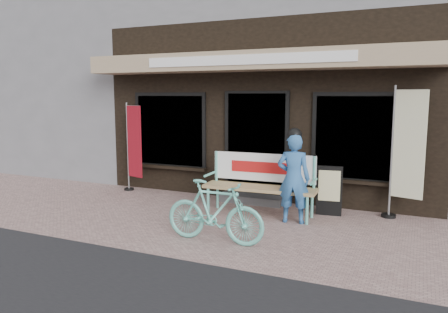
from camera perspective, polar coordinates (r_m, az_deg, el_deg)
The scene contains 9 objects.
ground at distance 7.20m, azimuth -1.40°, elevation -9.08°, with size 70.00×70.00×0.00m, color #A5847E.
storefront at distance 11.59m, azimuth 9.53°, elevation 12.24°, with size 7.00×6.77×6.00m.
neighbor_left_near at distance 16.44m, azimuth -20.51°, elevation 11.31°, with size 10.00×7.00×6.40m, color slate.
bench at distance 7.77m, azimuth 4.88°, elevation -3.00°, with size 2.02×0.61×1.08m.
person at distance 7.31m, azimuth 9.07°, elevation -2.60°, with size 0.59×0.43×1.59m.
bicycle at distance 6.33m, azimuth -1.25°, elevation -7.20°, with size 0.43×1.52×0.91m, color #64C4B3.
nobori_red at distance 9.75m, azimuth -11.76°, elevation 1.33°, with size 0.58×0.27×1.96m.
nobori_cream at distance 7.93m, azimuth 22.66°, elevation 0.60°, with size 0.68×0.32×2.28m.
menu_stand at distance 7.95m, azimuth 13.59°, elevation -4.29°, with size 0.45×0.15×0.88m.
Camera 1 is at (3.00, -6.20, 2.12)m, focal length 35.00 mm.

